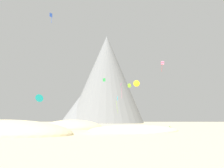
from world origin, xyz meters
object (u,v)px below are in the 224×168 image
at_px(kite_pink_mid, 162,63).
at_px(kite_yellow_mid, 137,83).
at_px(kite_green_mid, 104,80).
at_px(rock_massif, 104,86).
at_px(kite_teal_low, 39,98).
at_px(bush_far_left, 131,128).
at_px(kite_blue_high, 51,16).
at_px(kite_magenta_low, 121,87).
at_px(bush_near_left, 119,129).
at_px(bush_ridge_crest, 170,127).
at_px(kite_lime_mid, 130,85).
at_px(bush_far_right, 133,130).
at_px(kite_cyan_low, 117,99).

relative_size(kite_pink_mid, kite_yellow_mid, 1.52).
distance_m(kite_pink_mid, kite_green_mid, 25.00).
distance_m(rock_massif, kite_teal_low, 85.21).
relative_size(bush_far_left, kite_pink_mid, 0.46).
distance_m(rock_massif, kite_blue_high, 79.19).
bearing_deg(kite_magenta_low, bush_near_left, -137.35).
height_order(bush_ridge_crest, rock_massif, rock_massif).
relative_size(kite_lime_mid, kite_yellow_mid, 0.63).
bearing_deg(kite_blue_high, kite_teal_low, -100.12).
bearing_deg(bush_far_right, rock_massif, 100.21).
relative_size(kite_teal_low, kite_yellow_mid, 0.86).
height_order(rock_massif, kite_yellow_mid, rock_massif).
relative_size(bush_far_right, kite_teal_low, 0.70).
bearing_deg(kite_teal_low, kite_cyan_low, -179.94).
bearing_deg(rock_massif, bush_far_left, -79.11).
bearing_deg(kite_teal_low, kite_yellow_mid, -179.32).
distance_m(kite_yellow_mid, kite_magenta_low, 16.42).
xyz_separation_m(bush_near_left, kite_cyan_low, (-2.10, 32.23, 9.27)).
distance_m(bush_far_right, kite_green_mid, 27.53).
distance_m(kite_teal_low, kite_cyan_low, 28.39).
xyz_separation_m(kite_pink_mid, kite_magenta_low, (-14.99, -8.23, -10.12)).
relative_size(kite_teal_low, kite_blue_high, 0.63).
height_order(rock_massif, kite_cyan_low, rock_massif).
height_order(bush_far_left, kite_green_mid, kite_green_mid).
distance_m(bush_near_left, rock_massif, 99.74).
relative_size(bush_far_left, kite_cyan_low, 0.28).
xyz_separation_m(bush_ridge_crest, kite_teal_low, (-34.66, -0.02, 7.65)).
bearing_deg(kite_yellow_mid, bush_far_right, -92.71).
relative_size(kite_teal_low, kite_cyan_low, 0.35).
height_order(bush_near_left, kite_magenta_low, kite_magenta_low).
height_order(bush_far_right, rock_massif, rock_massif).
relative_size(kite_green_mid, kite_cyan_low, 0.15).
xyz_separation_m(bush_far_left, kite_teal_low, (-24.84, 5.35, 7.67)).
bearing_deg(kite_teal_low, kite_lime_mid, 172.36).
relative_size(bush_ridge_crest, kite_cyan_low, 0.21).
relative_size(bush_ridge_crest, bush_near_left, 1.29).
bearing_deg(kite_pink_mid, bush_ridge_crest, 80.24).
height_order(bush_far_right, kite_green_mid, kite_green_mid).
bearing_deg(rock_massif, kite_yellow_mid, -70.44).
height_order(kite_cyan_low, kite_yellow_mid, kite_yellow_mid).
bearing_deg(kite_lime_mid, kite_magenta_low, 97.56).
bearing_deg(rock_massif, kite_lime_mid, -75.37).
distance_m(bush_far_left, kite_magenta_low, 21.97).
xyz_separation_m(kite_cyan_low, kite_magenta_low, (1.69, -7.24, 3.02)).
bearing_deg(kite_yellow_mid, rock_massif, 110.19).
xyz_separation_m(bush_near_left, kite_magenta_low, (-0.41, 25.00, 12.30)).
height_order(bush_far_left, kite_cyan_low, kite_cyan_low).
relative_size(kite_teal_low, kite_magenta_low, 0.44).
distance_m(kite_lime_mid, kite_blue_high, 34.83).
relative_size(bush_far_left, bush_near_left, 1.71).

